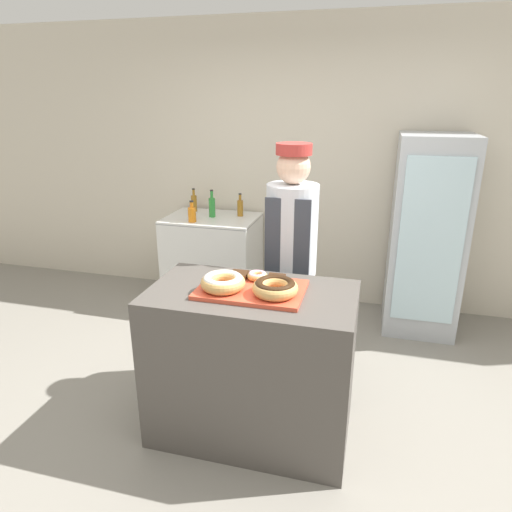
% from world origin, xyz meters
% --- Properties ---
extents(ground_plane, '(14.00, 14.00, 0.00)m').
position_xyz_m(ground_plane, '(0.00, 0.00, 0.00)').
color(ground_plane, gray).
extents(wall_back, '(8.00, 0.06, 2.70)m').
position_xyz_m(wall_back, '(0.00, 2.13, 1.35)').
color(wall_back, beige).
rests_on(wall_back, ground_plane).
extents(display_counter, '(1.18, 0.67, 0.95)m').
position_xyz_m(display_counter, '(0.00, 0.00, 0.47)').
color(display_counter, '#4C4742').
rests_on(display_counter, ground_plane).
extents(serving_tray, '(0.60, 0.40, 0.02)m').
position_xyz_m(serving_tray, '(0.00, 0.00, 0.96)').
color(serving_tray, '#D84C33').
rests_on(serving_tray, display_counter).
extents(donut_light_glaze, '(0.25, 0.25, 0.08)m').
position_xyz_m(donut_light_glaze, '(-0.15, -0.06, 1.02)').
color(donut_light_glaze, tan).
rests_on(donut_light_glaze, serving_tray).
extents(donut_chocolate_glaze, '(0.25, 0.25, 0.08)m').
position_xyz_m(donut_chocolate_glaze, '(0.15, -0.06, 1.02)').
color(donut_chocolate_glaze, tan).
rests_on(donut_chocolate_glaze, serving_tray).
extents(donut_mini_center, '(0.12, 0.12, 0.04)m').
position_xyz_m(donut_mini_center, '(0.00, 0.13, 1.00)').
color(donut_mini_center, tan).
rests_on(donut_mini_center, serving_tray).
extents(brownie_back_left, '(0.10, 0.10, 0.03)m').
position_xyz_m(brownie_back_left, '(-0.11, 0.13, 0.99)').
color(brownie_back_left, '#382111').
rests_on(brownie_back_left, serving_tray).
extents(brownie_back_right, '(0.10, 0.10, 0.03)m').
position_xyz_m(brownie_back_right, '(0.11, 0.13, 0.99)').
color(brownie_back_right, '#382111').
rests_on(brownie_back_right, serving_tray).
extents(baker_person, '(0.35, 0.35, 1.71)m').
position_xyz_m(baker_person, '(0.10, 0.65, 0.91)').
color(baker_person, '#4C4C51').
rests_on(baker_person, ground_plane).
extents(beverage_fridge, '(0.60, 0.67, 1.71)m').
position_xyz_m(beverage_fridge, '(1.09, 1.74, 0.86)').
color(beverage_fridge, '#ADB2B7').
rests_on(beverage_fridge, ground_plane).
extents(chest_freezer, '(0.87, 0.63, 0.89)m').
position_xyz_m(chest_freezer, '(-0.89, 1.75, 0.45)').
color(chest_freezer, silver).
rests_on(chest_freezer, ground_plane).
extents(bottle_amber, '(0.06, 0.06, 0.23)m').
position_xyz_m(bottle_amber, '(-1.14, 1.93, 0.98)').
color(bottle_amber, '#99661E').
rests_on(bottle_amber, chest_freezer).
extents(bottle_green, '(0.06, 0.06, 0.26)m').
position_xyz_m(bottle_green, '(-0.88, 1.76, 0.99)').
color(bottle_green, '#2D8C38').
rests_on(bottle_green, chest_freezer).
extents(bottle_orange, '(0.07, 0.07, 0.20)m').
position_xyz_m(bottle_orange, '(-1.00, 1.53, 0.97)').
color(bottle_orange, orange).
rests_on(bottle_orange, chest_freezer).
extents(bottle_amber_b, '(0.06, 0.06, 0.22)m').
position_xyz_m(bottle_amber_b, '(-0.63, 1.86, 0.98)').
color(bottle_amber_b, '#99661E').
rests_on(bottle_amber_b, chest_freezer).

